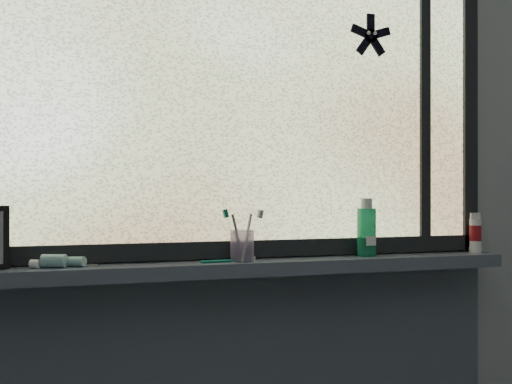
{
  "coord_description": "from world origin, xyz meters",
  "views": [
    {
      "loc": [
        -0.48,
        -0.37,
        1.22
      ],
      "look_at": [
        -0.05,
        1.05,
        1.22
      ],
      "focal_mm": 40.0,
      "sensor_mm": 36.0,
      "label": 1
    }
  ],
  "objects": [
    {
      "name": "wall_back",
      "position": [
        0.0,
        1.3,
        1.25
      ],
      "size": [
        3.0,
        0.01,
        2.5
      ],
      "primitive_type": "cube",
      "color": "#9EA3A8",
      "rests_on": "ground"
    },
    {
      "name": "windowsill",
      "position": [
        0.0,
        1.23,
        1.0
      ],
      "size": [
        1.62,
        0.14,
        0.04
      ],
      "primitive_type": "cube",
      "color": "#485060",
      "rests_on": "wall_back"
    },
    {
      "name": "window_pane",
      "position": [
        0.0,
        1.28,
        1.53
      ],
      "size": [
        1.5,
        0.01,
        1.0
      ],
      "primitive_type": "cube",
      "color": "silver",
      "rests_on": "wall_back"
    },
    {
      "name": "frame_bottom",
      "position": [
        0.0,
        1.28,
        1.05
      ],
      "size": [
        1.6,
        0.03,
        0.05
      ],
      "primitive_type": "cube",
      "color": "black",
      "rests_on": "windowsill"
    },
    {
      "name": "frame_right",
      "position": [
        0.78,
        1.28,
        1.53
      ],
      "size": [
        0.05,
        0.03,
        1.1
      ],
      "primitive_type": "cube",
      "color": "black",
      "rests_on": "wall_back"
    },
    {
      "name": "frame_mullion",
      "position": [
        0.6,
        1.28,
        1.53
      ],
      "size": [
        0.03,
        0.03,
        1.0
      ],
      "primitive_type": "cube",
      "color": "black",
      "rests_on": "wall_back"
    },
    {
      "name": "starfish_sticker",
      "position": [
        0.4,
        1.27,
        1.72
      ],
      "size": [
        0.15,
        0.02,
        0.15
      ],
      "primitive_type": null,
      "color": "black",
      "rests_on": "window_pane"
    },
    {
      "name": "toothpaste_tube",
      "position": [
        -0.53,
        1.23,
        1.04
      ],
      "size": [
        0.2,
        0.11,
        0.04
      ],
      "primitive_type": null,
      "rotation": [
        0.0,
        0.0,
        -0.39
      ],
      "color": "silver",
      "rests_on": "windowsill"
    },
    {
      "name": "toothbrush_cup",
      "position": [
        -0.04,
        1.22,
        1.06
      ],
      "size": [
        0.08,
        0.08,
        0.09
      ],
      "primitive_type": "cylinder",
      "rotation": [
        0.0,
        0.0,
        0.16
      ],
      "color": "#AF95C5",
      "rests_on": "windowsill"
    },
    {
      "name": "toothbrush_lying",
      "position": [
        -0.09,
        1.21,
        1.03
      ],
      "size": [
        0.18,
        0.04,
        0.01
      ],
      "primitive_type": null,
      "rotation": [
        0.0,
        0.0,
        0.1
      ],
      "color": "#0C7260",
      "rests_on": "windowsill"
    },
    {
      "name": "mouthwash_bottle",
      "position": [
        0.37,
        1.24,
        1.11
      ],
      "size": [
        0.07,
        0.07,
        0.15
      ],
      "primitive_type": "cylinder",
      "rotation": [
        0.0,
        0.0,
        -0.21
      ],
      "color": "#1D9663",
      "rests_on": "windowsill"
    },
    {
      "name": "cream_tube",
      "position": [
        0.77,
        1.23,
        1.09
      ],
      "size": [
        0.05,
        0.05,
        0.09
      ],
      "primitive_type": "cylinder",
      "rotation": [
        0.0,
        0.0,
        -0.32
      ],
      "color": "silver",
      "rests_on": "windowsill"
    }
  ]
}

